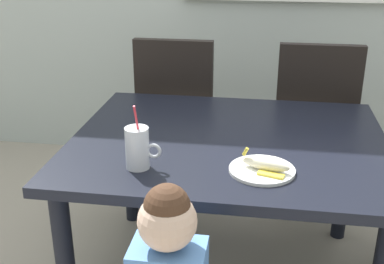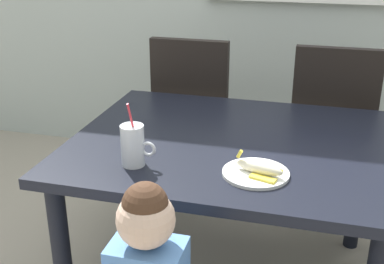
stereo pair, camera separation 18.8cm
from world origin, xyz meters
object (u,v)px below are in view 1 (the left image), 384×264
at_px(dining_table, 228,158).
at_px(snack_plate, 262,170).
at_px(dining_chair_left, 178,109).
at_px(milk_cup, 138,150).
at_px(peeled_banana, 266,165).
at_px(dining_chair_right, 313,116).

relative_size(dining_table, snack_plate, 5.48).
distance_m(dining_chair_left, milk_cup, 1.09).
bearing_deg(snack_plate, peeled_banana, -31.89).
relative_size(dining_chair_right, peeled_banana, 5.47).
height_order(dining_table, dining_chair_right, dining_chair_right).
xyz_separation_m(dining_chair_right, snack_plate, (-0.26, -1.04, 0.17)).
bearing_deg(dining_chair_right, dining_table, 61.90).
relative_size(milk_cup, peeled_banana, 1.41).
relative_size(dining_chair_left, dining_chair_right, 1.00).
distance_m(dining_table, dining_chair_left, 0.83).
xyz_separation_m(dining_table, milk_cup, (-0.29, -0.31, 0.16)).
bearing_deg(peeled_banana, dining_chair_left, 115.66).
bearing_deg(snack_plate, dining_chair_left, 115.21).
height_order(dining_table, peeled_banana, peeled_banana).
distance_m(dining_chair_right, peeled_banana, 1.09).
bearing_deg(dining_table, milk_cup, -133.08).
xyz_separation_m(dining_table, peeled_banana, (0.15, -0.29, 0.12)).
distance_m(dining_chair_right, snack_plate, 1.08).
bearing_deg(dining_table, peeled_banana, -62.20).
relative_size(snack_plate, peeled_banana, 1.31).
height_order(dining_chair_left, milk_cup, dining_chair_left).
bearing_deg(milk_cup, dining_table, 46.92).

